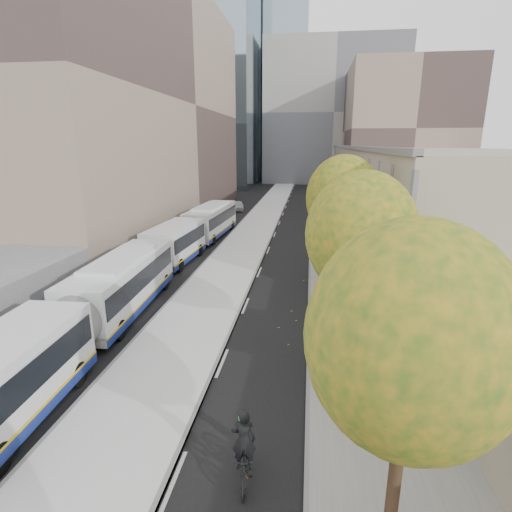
% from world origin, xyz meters
% --- Properties ---
extents(bus_platform, '(4.25, 150.00, 0.15)m').
position_xyz_m(bus_platform, '(-3.88, 35.00, 0.07)').
color(bus_platform, silver).
rests_on(bus_platform, ground).
extents(sidewalk, '(4.75, 150.00, 0.08)m').
position_xyz_m(sidewalk, '(4.12, 35.00, 0.04)').
color(sidewalk, gray).
rests_on(sidewalk, ground).
extents(building_tan, '(18.00, 92.00, 8.00)m').
position_xyz_m(building_tan, '(15.50, 64.00, 4.00)').
color(building_tan, '#A69986').
rests_on(building_tan, ground).
extents(building_midrise, '(24.00, 46.00, 25.00)m').
position_xyz_m(building_midrise, '(-22.50, 41.00, 12.50)').
color(building_midrise, gray).
rests_on(building_midrise, ground).
extents(glass_tower_near, '(20.00, 20.00, 66.00)m').
position_xyz_m(glass_tower_near, '(-20.00, 82.00, 33.00)').
color(glass_tower_near, '#7C93A0').
rests_on(glass_tower_near, ground).
extents(building_far_block, '(30.00, 18.00, 30.00)m').
position_xyz_m(building_far_block, '(6.00, 96.00, 15.00)').
color(building_far_block, '#9B968F').
rests_on(building_far_block, ground).
extents(bus_shelter, '(1.90, 4.40, 2.53)m').
position_xyz_m(bus_shelter, '(5.69, 10.96, 2.19)').
color(bus_shelter, '#383A3F').
rests_on(bus_shelter, sidewalk).
extents(tree_b, '(4.00, 4.00, 6.97)m').
position_xyz_m(tree_b, '(3.60, 5.00, 5.04)').
color(tree_b, '#2F2414').
rests_on(tree_b, sidewalk).
extents(tree_c, '(4.20, 4.20, 7.28)m').
position_xyz_m(tree_c, '(3.60, 13.00, 5.25)').
color(tree_c, '#2F2414').
rests_on(tree_c, sidewalk).
extents(tree_d, '(4.40, 4.40, 7.60)m').
position_xyz_m(tree_d, '(3.60, 22.00, 5.47)').
color(tree_d, '#2F2414').
rests_on(tree_d, sidewalk).
extents(bus_near, '(3.14, 16.87, 2.80)m').
position_xyz_m(bus_near, '(-7.74, 12.77, 1.53)').
color(bus_near, silver).
rests_on(bus_near, ground).
extents(bus_far, '(3.46, 17.14, 2.84)m').
position_xyz_m(bus_far, '(-7.81, 30.68, 1.55)').
color(bus_far, silver).
rests_on(bus_far, ground).
extents(cyclist, '(0.68, 1.76, 2.19)m').
position_xyz_m(cyclist, '(0.19, 6.29, 0.81)').
color(cyclist, black).
rests_on(cyclist, ground).
extents(distant_car, '(2.10, 3.88, 1.25)m').
position_xyz_m(distant_car, '(-7.79, 50.02, 0.63)').
color(distant_car, '#BBBBBB').
rests_on(distant_car, ground).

